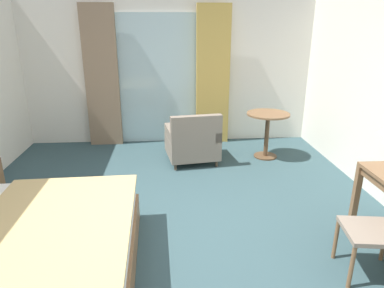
{
  "coord_description": "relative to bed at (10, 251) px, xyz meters",
  "views": [
    {
      "loc": [
        -0.04,
        -3.06,
        2.09
      ],
      "look_at": [
        0.2,
        0.24,
        0.94
      ],
      "focal_mm": 32.17,
      "sensor_mm": 36.0,
      "label": 1
    }
  ],
  "objects": [
    {
      "name": "ground",
      "position": [
        1.4,
        0.51,
        -0.33
      ],
      "size": [
        5.76,
        7.02,
        0.1
      ],
      "primitive_type": "cube",
      "color": "#334C51"
    },
    {
      "name": "wall_back",
      "position": [
        1.4,
        3.76,
        1.03
      ],
      "size": [
        5.36,
        0.12,
        2.6
      ],
      "primitive_type": "cube",
      "color": "white",
      "rests_on": "ground"
    },
    {
      "name": "desk_chair",
      "position": [
        3.16,
        -0.16,
        0.2
      ],
      "size": [
        0.53,
        0.49,
        0.85
      ],
      "color": "gray",
      "rests_on": "ground"
    },
    {
      "name": "curtain_panel_left",
      "position": [
        0.22,
        3.58,
        0.94
      ],
      "size": [
        0.58,
        0.1,
        2.44
      ],
      "primitive_type": "cube",
      "color": "#897056",
      "rests_on": "ground"
    },
    {
      "name": "round_cafe_table",
      "position": [
        2.96,
        2.72,
        0.28
      ],
      "size": [
        0.69,
        0.69,
        0.75
      ],
      "color": "brown",
      "rests_on": "ground"
    },
    {
      "name": "bed",
      "position": [
        0.0,
        0.0,
        0.0
      ],
      "size": [
        2.07,
        1.92,
        0.96
      ],
      "color": "brown",
      "rests_on": "ground"
    },
    {
      "name": "balcony_glass_door",
      "position": [
        1.19,
        3.68,
        0.87
      ],
      "size": [
        1.51,
        0.02,
        2.29
      ],
      "primitive_type": "cube",
      "color": "silver",
      "rests_on": "ground"
    },
    {
      "name": "curtain_panel_right",
      "position": [
        2.17,
        3.58,
        0.94
      ],
      "size": [
        0.59,
        0.1,
        2.44
      ],
      "primitive_type": "cube",
      "color": "tan",
      "rests_on": "ground"
    },
    {
      "name": "armchair_by_window",
      "position": [
        1.73,
        2.58,
        0.06
      ],
      "size": [
        0.87,
        0.86,
        0.83
      ],
      "color": "gray",
      "rests_on": "ground"
    }
  ]
}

